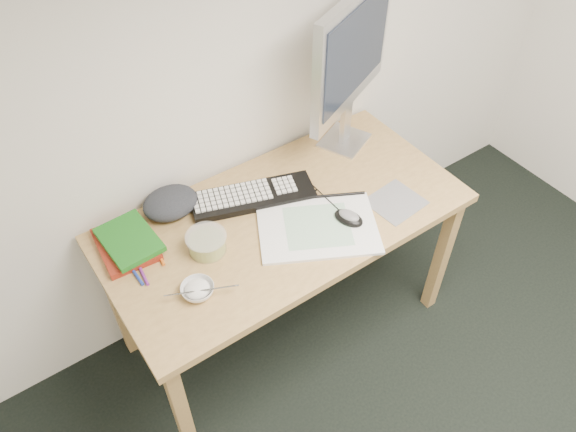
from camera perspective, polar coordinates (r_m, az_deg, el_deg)
name	(u,v)px	position (r m, az deg, el deg)	size (l,w,h in m)	color
desk	(284,230)	(2.21, -0.37, -1.38)	(1.40, 0.70, 0.75)	tan
mousepad	(396,202)	(2.24, 10.88, 1.42)	(0.20, 0.18, 0.00)	slate
sketchpad	(318,227)	(2.10, 3.02, -1.13)	(0.44, 0.31, 0.01)	silver
keyboard	(253,196)	(2.21, -3.58, 1.99)	(0.48, 0.15, 0.03)	black
monitor	(352,55)	(2.26, 6.49, 15.90)	(0.54, 0.27, 0.67)	silver
mouse	(349,216)	(2.11, 6.21, 0.03)	(0.07, 0.12, 0.04)	black
rice_bowl	(198,290)	(1.92, -9.16, -7.44)	(0.11, 0.11, 0.04)	white
chopsticks	(202,291)	(1.89, -8.76, -7.49)	(0.02, 0.02, 0.24)	#ADADAF
fruit_tub	(207,243)	(2.03, -8.26, -2.73)	(0.15, 0.15, 0.07)	gold
book_red	(126,244)	(2.11, -16.13, -2.78)	(0.19, 0.25, 0.03)	maroon
book_green	(129,240)	(2.09, -15.83, -2.33)	(0.17, 0.24, 0.02)	#1A681A
cloth_lump	(170,203)	(2.19, -11.87, 1.32)	(0.18, 0.15, 0.07)	#2A2E33
pencil_pink	(277,206)	(2.18, -1.09, 1.03)	(0.01, 0.01, 0.16)	#E17086
pencil_tan	(286,196)	(2.22, -0.25, 2.06)	(0.01, 0.01, 0.19)	tan
pencil_black	(300,201)	(2.20, 1.22, 1.53)	(0.01, 0.01, 0.19)	black
marker_blue	(135,274)	(2.03, -15.25, -5.67)	(0.01, 0.01, 0.12)	#1E38A5
marker_orange	(159,253)	(2.07, -13.02, -3.66)	(0.01, 0.01, 0.13)	orange
marker_purple	(142,273)	(2.02, -14.59, -5.59)	(0.01, 0.01, 0.12)	#772588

